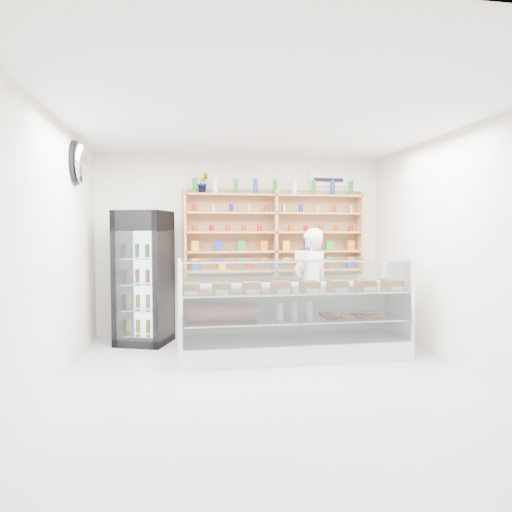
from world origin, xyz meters
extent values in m
plane|color=silver|center=(0.00, 0.00, 0.00)|extent=(5.00, 5.00, 0.00)
plane|color=white|center=(0.00, 0.00, 2.80)|extent=(5.00, 5.00, 0.00)
plane|color=silver|center=(0.00, 2.50, 1.40)|extent=(4.50, 0.00, 4.50)
plane|color=silver|center=(0.00, -2.50, 1.40)|extent=(4.50, 0.00, 4.50)
plane|color=silver|center=(-2.25, 0.00, 1.40)|extent=(0.00, 5.00, 5.00)
plane|color=silver|center=(2.25, 0.00, 1.40)|extent=(0.00, 5.00, 5.00)
cube|color=white|center=(0.45, 0.95, 0.12)|extent=(2.91, 0.82, 0.24)
cube|color=white|center=(0.45, 1.33, 0.55)|extent=(2.91, 0.05, 0.61)
cube|color=silver|center=(0.45, 0.95, 0.49)|extent=(2.79, 0.73, 0.02)
cube|color=silver|center=(0.45, 0.95, 0.85)|extent=(2.85, 0.76, 0.02)
cube|color=silver|center=(0.45, 0.55, 0.75)|extent=(2.85, 0.12, 1.01)
cube|color=silver|center=(0.45, 0.90, 1.26)|extent=(2.85, 0.58, 0.01)
imported|color=silver|center=(0.89, 1.65, 0.83)|extent=(0.71, 0.61, 1.66)
cube|color=black|center=(-1.49, 1.98, 0.95)|extent=(0.87, 0.86, 1.91)
cube|color=#320538|center=(-1.39, 1.69, 1.76)|extent=(0.64, 0.26, 0.27)
cube|color=silver|center=(-1.38, 1.67, 0.87)|extent=(0.55, 0.20, 1.51)
cube|color=tan|center=(-0.90, 2.34, 1.59)|extent=(0.04, 0.28, 1.33)
cube|color=tan|center=(0.50, 2.34, 1.59)|extent=(0.04, 0.28, 1.33)
cube|color=tan|center=(1.90, 2.34, 1.59)|extent=(0.04, 0.28, 1.33)
cube|color=tan|center=(0.50, 2.34, 1.00)|extent=(2.80, 0.28, 0.03)
cube|color=tan|center=(0.50, 2.34, 1.30)|extent=(2.80, 0.28, 0.03)
cube|color=tan|center=(0.50, 2.34, 1.60)|extent=(2.80, 0.28, 0.03)
cube|color=tan|center=(0.50, 2.34, 1.90)|extent=(2.80, 0.28, 0.03)
cube|color=tan|center=(0.50, 2.34, 2.18)|extent=(2.80, 0.28, 0.03)
imported|color=#1E6626|center=(-0.62, 2.34, 2.36)|extent=(0.22, 0.20, 0.32)
ellipsoid|color=silver|center=(-2.17, 1.20, 2.45)|extent=(0.15, 0.50, 0.50)
cube|color=white|center=(1.40, 2.47, 2.45)|extent=(0.62, 0.03, 0.20)
camera|label=1|loc=(-0.96, -4.70, 1.60)|focal=32.00mm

